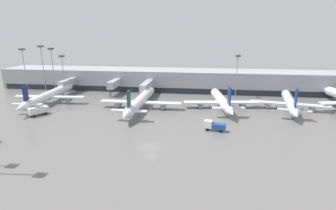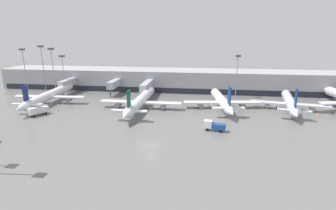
{
  "view_description": "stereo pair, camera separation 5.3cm",
  "coord_description": "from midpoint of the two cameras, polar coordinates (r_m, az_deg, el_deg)",
  "views": [
    {
      "loc": [
        11.08,
        -53.56,
        24.7
      ],
      "look_at": [
        0.56,
        24.76,
        3.0
      ],
      "focal_mm": 28.0,
      "sensor_mm": 36.0,
      "label": 1
    },
    {
      "loc": [
        11.13,
        -53.55,
        24.7
      ],
      "look_at": [
        0.56,
        24.76,
        3.0
      ],
      "focal_mm": 28.0,
      "sensor_mm": 36.0,
      "label": 2
    }
  ],
  "objects": [
    {
      "name": "parked_jet_1",
      "position": [
        88.81,
        -6.0,
        0.94
      ],
      "size": [
        27.78,
        39.16,
        9.05
      ],
      "rotation": [
        0.0,
        0.0,
        1.56
      ],
      "color": "silver",
      "rests_on": "ground_plane"
    },
    {
      "name": "apron_light_mast_1",
      "position": [
        125.31,
        -25.77,
        9.63
      ],
      "size": [
        1.8,
        1.8,
        19.78
      ],
      "color": "gray",
      "rests_on": "ground_plane"
    },
    {
      "name": "apron_light_mast_3",
      "position": [
        119.45,
        -23.96,
        9.36
      ],
      "size": [
        1.8,
        1.8,
        18.99
      ],
      "color": "gray",
      "rests_on": "ground_plane"
    },
    {
      "name": "apron_light_mast_4",
      "position": [
        105.61,
        14.91,
        8.67
      ],
      "size": [
        1.8,
        1.8,
        16.71
      ],
      "color": "gray",
      "rests_on": "ground_plane"
    },
    {
      "name": "traffic_cone_0",
      "position": [
        92.82,
        -22.75,
        -1.06
      ],
      "size": [
        0.4,
        0.4,
        0.77
      ],
      "color": "orange",
      "rests_on": "ground_plane"
    },
    {
      "name": "parked_jet_3",
      "position": [
        90.71,
        11.6,
        0.89
      ],
      "size": [
        25.78,
        32.42,
        9.46
      ],
      "rotation": [
        0.0,
        0.0,
        1.71
      ],
      "color": "silver",
      "rests_on": "ground_plane"
    },
    {
      "name": "ground_plane",
      "position": [
        60.01,
        -3.71,
        -8.98
      ],
      "size": [
        320.0,
        320.0,
        0.0
      ],
      "primitive_type": "plane",
      "color": "slate"
    },
    {
      "name": "service_truck_1",
      "position": [
        69.55,
        9.98,
        -4.39
      ],
      "size": [
        5.84,
        2.95,
        2.64
      ],
      "rotation": [
        0.0,
        0.0,
        2.92
      ],
      "color": "#19478C",
      "rests_on": "ground_plane"
    },
    {
      "name": "apron_light_mast_0",
      "position": [
        130.3,
        -28.99,
        9.01
      ],
      "size": [
        1.8,
        1.8,
        18.48
      ],
      "color": "gray",
      "rests_on": "ground_plane"
    },
    {
      "name": "parked_jet_0",
      "position": [
        104.31,
        -24.38,
        1.94
      ],
      "size": [
        25.71,
        39.72,
        9.19
      ],
      "rotation": [
        0.0,
        0.0,
        1.64
      ],
      "color": "silver",
      "rests_on": "ground_plane"
    },
    {
      "name": "terminal_building",
      "position": [
        117.68,
        2.02,
        5.46
      ],
      "size": [
        160.0,
        30.73,
        9.0
      ],
      "color": "#9EA0A5",
      "rests_on": "ground_plane"
    },
    {
      "name": "apron_light_mast_2",
      "position": [
        121.48,
        -21.99,
        8.57
      ],
      "size": [
        1.8,
        1.8,
        15.76
      ],
      "color": "gray",
      "rests_on": "ground_plane"
    },
    {
      "name": "traffic_cone_1",
      "position": [
        95.84,
        29.93,
        -1.49
      ],
      "size": [
        0.45,
        0.45,
        0.62
      ],
      "color": "orange",
      "rests_on": "ground_plane"
    },
    {
      "name": "parked_jet_2",
      "position": [
        95.64,
        25.02,
        0.5
      ],
      "size": [
        24.65,
        33.28,
        9.47
      ],
      "rotation": [
        0.0,
        0.0,
        1.39
      ],
      "color": "silver",
      "rests_on": "ground_plane"
    },
    {
      "name": "service_truck_0",
      "position": [
        90.76,
        -26.42,
        -1.05
      ],
      "size": [
        4.81,
        6.18,
        2.7
      ],
      "rotation": [
        0.0,
        0.0,
        4.18
      ],
      "color": "silver",
      "rests_on": "ground_plane"
    }
  ]
}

